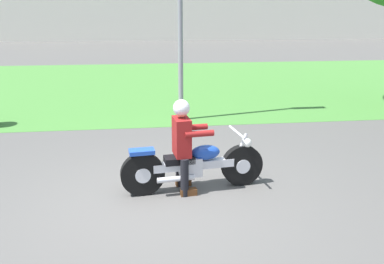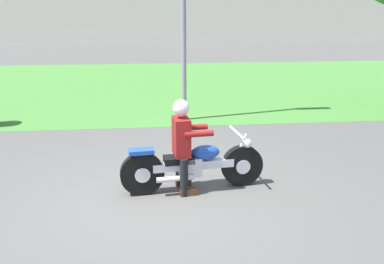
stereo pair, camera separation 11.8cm
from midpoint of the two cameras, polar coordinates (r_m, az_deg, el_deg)
ground at (r=5.71m, az=-3.76°, el=-10.17°), size 120.00×120.00×0.00m
grass_verge at (r=15.19m, az=-5.34°, el=6.93°), size 60.00×12.00×0.01m
motorcycle_lead at (r=5.97m, az=0.84°, el=-4.77°), size 2.17×0.66×0.88m
rider_lead at (r=5.79m, az=-0.77°, el=-0.98°), size 0.58×0.50×1.40m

